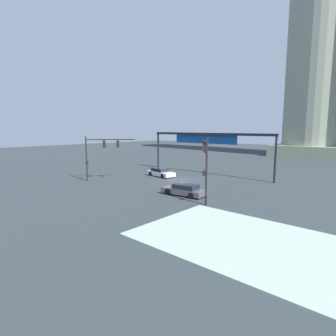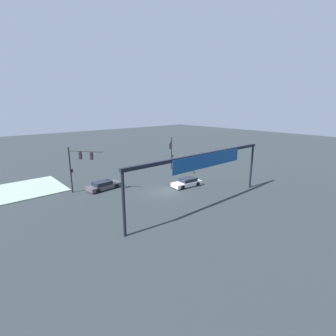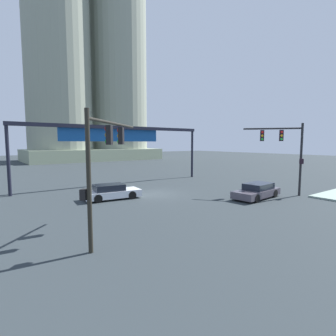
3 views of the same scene
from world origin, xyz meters
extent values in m
plane|color=#2A3135|center=(0.00, 0.00, 0.00)|extent=(172.50, 172.50, 0.00)
cube|color=#8CA294|center=(16.49, -13.40, 0.07)|extent=(14.00, 9.07, 0.15)
cylinder|color=black|center=(9.60, -8.05, 3.08)|extent=(0.19, 0.19, 6.15)
cylinder|color=black|center=(8.14, -6.18, 5.72)|extent=(3.04, 3.82, 0.14)
cube|color=black|center=(8.61, -6.78, 5.13)|extent=(0.40, 0.41, 0.95)
cylinder|color=red|center=(8.48, -6.88, 5.42)|extent=(0.17, 0.19, 0.20)
cylinder|color=orange|center=(8.48, -6.88, 5.12)|extent=(0.17, 0.19, 0.20)
cylinder|color=green|center=(8.48, -6.88, 4.82)|extent=(0.17, 0.19, 0.20)
cube|color=black|center=(7.65, -5.56, 5.13)|extent=(0.40, 0.41, 0.95)
cylinder|color=red|center=(7.52, -5.66, 5.42)|extent=(0.17, 0.19, 0.20)
cylinder|color=orange|center=(7.52, -5.66, 5.12)|extent=(0.17, 0.19, 0.20)
cylinder|color=green|center=(7.52, -5.66, 4.82)|extent=(0.17, 0.19, 0.20)
cube|color=black|center=(9.42, -8.20, 2.96)|extent=(0.37, 0.38, 0.44)
cylinder|color=black|center=(-8.91, -8.74, 2.95)|extent=(0.19, 0.19, 5.89)
cylinder|color=black|center=(-6.64, -6.46, 5.50)|extent=(4.63, 4.66, 0.14)
cube|color=black|center=(-7.23, -7.05, 4.90)|extent=(0.41, 0.41, 0.95)
cylinder|color=red|center=(-7.35, -6.94, 5.20)|extent=(0.18, 0.18, 0.20)
cylinder|color=orange|center=(-7.35, -6.94, 4.90)|extent=(0.18, 0.18, 0.20)
cylinder|color=green|center=(-7.35, -6.94, 4.60)|extent=(0.18, 0.18, 0.20)
cube|color=black|center=(-5.97, -5.79, 4.90)|extent=(0.41, 0.41, 0.95)
cylinder|color=red|center=(-6.09, -5.67, 5.20)|extent=(0.18, 0.18, 0.20)
cylinder|color=orange|center=(-6.09, -5.67, 4.90)|extent=(0.18, 0.18, 0.20)
cylinder|color=green|center=(-6.09, -5.67, 4.60)|extent=(0.18, 0.18, 0.20)
cube|color=black|center=(-9.07, -8.57, 2.43)|extent=(0.38, 0.38, 0.44)
cylinder|color=black|center=(-10.32, 6.50, 2.97)|extent=(0.28, 0.28, 5.94)
cylinder|color=black|center=(10.32, 6.50, 2.97)|extent=(0.28, 0.28, 5.94)
cube|color=black|center=(0.00, 6.50, 6.11)|extent=(21.05, 0.35, 0.35)
cube|color=#14488C|center=(-0.74, 6.72, 5.40)|extent=(11.04, 0.08, 1.52)
cylinder|color=gray|center=(4.41, 47.26, 32.61)|extent=(14.75, 14.75, 59.61)
cube|color=silver|center=(-3.83, 0.26, 0.44)|extent=(4.60, 2.30, 0.55)
cube|color=black|center=(-4.10, 0.29, 0.96)|extent=(2.47, 1.83, 0.50)
cylinder|color=black|center=(-2.37, 0.91, 0.32)|extent=(0.66, 0.30, 0.64)
cylinder|color=black|center=(-2.57, -0.73, 0.32)|extent=(0.66, 0.30, 0.64)
cylinder|color=black|center=(-5.09, 1.24, 0.32)|extent=(0.66, 0.30, 0.64)
cylinder|color=black|center=(-5.29, -0.40, 0.32)|extent=(0.66, 0.30, 0.64)
cube|color=#4C4650|center=(5.75, -6.48, 0.44)|extent=(4.84, 2.24, 0.55)
cube|color=black|center=(6.03, -6.45, 0.96)|extent=(2.58, 1.82, 0.50)
cylinder|color=black|center=(4.38, -7.45, 0.32)|extent=(0.66, 0.28, 0.64)
cylinder|color=black|center=(4.22, -5.77, 0.32)|extent=(0.66, 0.28, 0.64)
cylinder|color=black|center=(7.28, -7.18, 0.32)|extent=(0.66, 0.28, 0.64)
cylinder|color=black|center=(7.12, -5.50, 0.32)|extent=(0.66, 0.28, 0.64)
camera|label=1|loc=(23.38, -28.75, 7.00)|focal=29.59mm
camera|label=2|loc=(20.58, 24.15, 11.42)|focal=26.42mm
camera|label=3|loc=(-12.53, -18.97, 4.55)|focal=27.83mm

